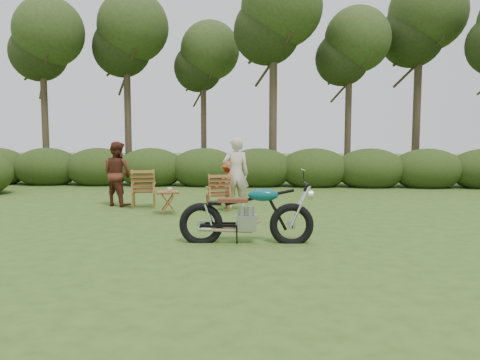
# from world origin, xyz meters

# --- Properties ---
(ground) EXTENTS (80.00, 80.00, 0.00)m
(ground) POSITION_xyz_m (0.00, 0.00, 0.00)
(ground) COLOR #304918
(ground) RESTS_ON ground
(tree_line) EXTENTS (22.52, 11.62, 8.14)m
(tree_line) POSITION_xyz_m (0.50, 9.74, 3.81)
(tree_line) COLOR #392D1F
(tree_line) RESTS_ON ground
(motorcycle) EXTENTS (2.23, 0.93, 1.25)m
(motorcycle) POSITION_xyz_m (0.07, -0.06, 0.00)
(motorcycle) COLOR #0A898D
(motorcycle) RESTS_ON ground
(lawn_chair_right) EXTENTS (0.77, 0.77, 0.91)m
(lawn_chair_right) POSITION_xyz_m (-0.84, 3.41, 0.00)
(lawn_chair_right) COLOR brown
(lawn_chair_right) RESTS_ON ground
(lawn_chair_left) EXTENTS (0.81, 0.81, 0.98)m
(lawn_chair_left) POSITION_xyz_m (-2.81, 3.77, 0.00)
(lawn_chair_left) COLOR brown
(lawn_chair_left) RESTS_ON ground
(side_table) EXTENTS (0.63, 0.58, 0.54)m
(side_table) POSITION_xyz_m (-1.95, 2.75, 0.27)
(side_table) COLOR brown
(side_table) RESTS_ON ground
(cup) EXTENTS (0.15, 0.15, 0.09)m
(cup) POSITION_xyz_m (-1.91, 2.78, 0.59)
(cup) COLOR beige
(cup) RESTS_ON side_table
(adult_a) EXTENTS (0.74, 0.57, 1.80)m
(adult_a) POSITION_xyz_m (-0.40, 3.56, 0.00)
(adult_a) COLOR beige
(adult_a) RESTS_ON ground
(adult_b) EXTENTS (1.01, 0.92, 1.69)m
(adult_b) POSITION_xyz_m (-3.57, 3.95, 0.00)
(adult_b) COLOR #532517
(adult_b) RESTS_ON ground
(child) EXTENTS (0.86, 0.70, 1.16)m
(child) POSITION_xyz_m (-0.68, 4.51, 0.00)
(child) COLOR red
(child) RESTS_ON ground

